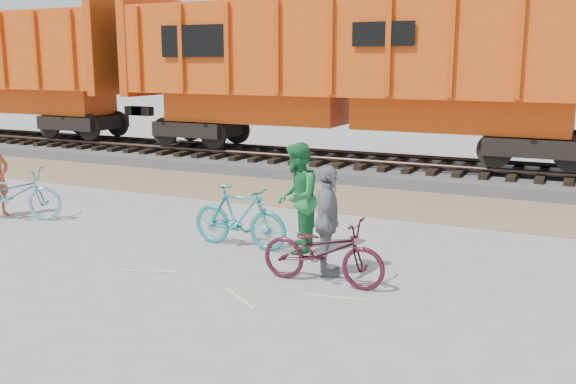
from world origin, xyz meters
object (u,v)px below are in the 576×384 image
at_px(hopper_car_center, 351,67).
at_px(person_man, 297,198).
at_px(bicycle_maroon, 323,251).
at_px(person_woman, 327,221).
at_px(bicycle_teal, 239,217).
at_px(bicycle_blue, 12,194).

xyz_separation_m(hopper_car_center, person_man, (1.94, -7.84, -2.08)).
bearing_deg(person_man, hopper_car_center, 178.50).
distance_m(bicycle_maroon, person_man, 1.72).
distance_m(bicycle_maroon, person_woman, 0.54).
bearing_deg(person_woman, bicycle_maroon, 174.42).
height_order(bicycle_teal, bicycle_maroon, bicycle_teal).
distance_m(bicycle_blue, person_woman, 7.08).
xyz_separation_m(bicycle_maroon, person_man, (-1.02, 1.32, 0.44)).
bearing_deg(bicycle_teal, person_man, -77.63).
distance_m(bicycle_blue, bicycle_teal, 5.15).
bearing_deg(person_man, bicycle_blue, -100.98).
xyz_separation_m(bicycle_blue, bicycle_maroon, (7.16, -0.85, -0.05)).
height_order(bicycle_blue, bicycle_maroon, bicycle_blue).
bearing_deg(bicycle_maroon, person_woman, 13.34).
bearing_deg(person_woman, bicycle_teal, 49.86).
relative_size(bicycle_blue, bicycle_teal, 1.12).
bearing_deg(bicycle_maroon, bicycle_teal, 60.31).
bearing_deg(bicycle_teal, person_woman, -109.47).
distance_m(bicycle_blue, person_man, 6.17).
relative_size(bicycle_teal, person_woman, 1.08).
distance_m(hopper_car_center, bicycle_blue, 9.64).
bearing_deg(bicycle_blue, bicycle_teal, -111.04).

